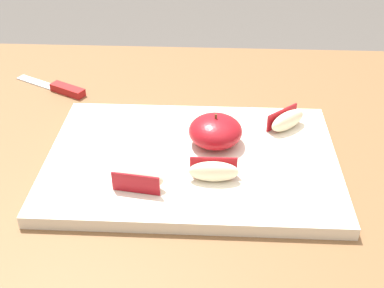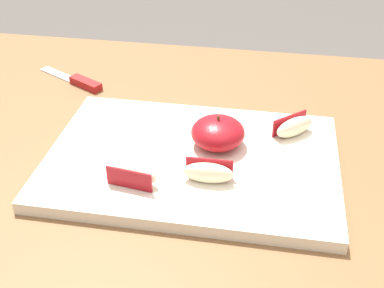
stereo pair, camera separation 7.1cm
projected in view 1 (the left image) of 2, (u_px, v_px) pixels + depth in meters
dining_table at (200, 212)px, 0.79m from camera, size 1.36×0.85×0.73m
cutting_board at (192, 161)px, 0.73m from camera, size 0.42×0.29×0.02m
apple_half_skin_up at (215, 131)px, 0.73m from camera, size 0.08×0.08×0.05m
apple_wedge_front at (287, 120)px, 0.77m from camera, size 0.07×0.06×0.03m
apple_wedge_middle at (138, 179)px, 0.65m from camera, size 0.07×0.03×0.03m
apple_wedge_right at (214, 171)px, 0.67m from camera, size 0.07×0.03×0.03m
paring_knife at (62, 89)px, 0.92m from camera, size 0.15×0.09×0.01m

